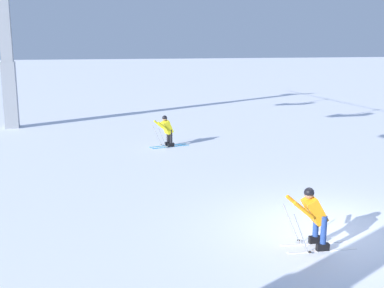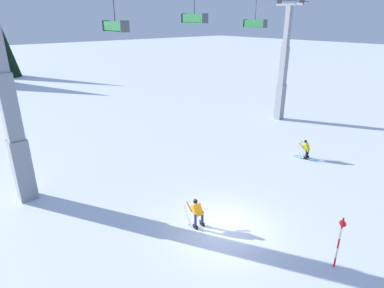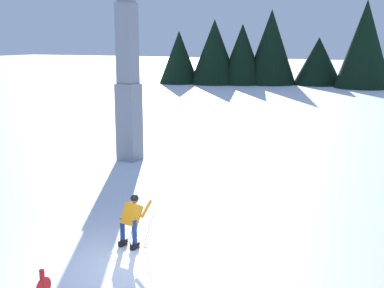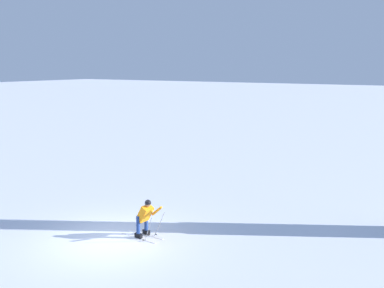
# 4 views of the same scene
# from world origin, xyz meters

# --- Properties ---
(ground_plane) EXTENTS (260.00, 260.00, 0.00)m
(ground_plane) POSITION_xyz_m (0.00, 0.00, 0.00)
(ground_plane) COLOR white
(skier_carving_main) EXTENTS (0.74, 1.61, 1.51)m
(skier_carving_main) POSITION_xyz_m (-0.86, 0.95, 0.79)
(skier_carving_main) COLOR white
(skier_carving_main) RESTS_ON ground_plane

